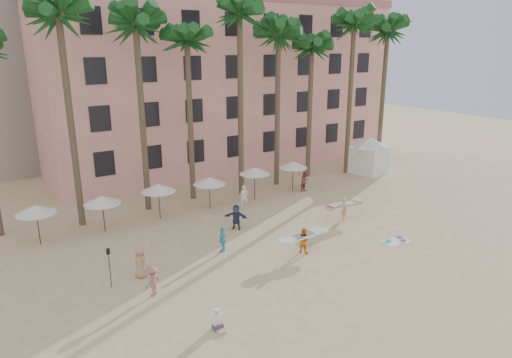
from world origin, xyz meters
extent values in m
plane|color=#D1B789|center=(0.00, 0.00, 0.00)|extent=(120.00, 120.00, 0.00)
cube|color=#FCA299|center=(7.00, 26.00, 8.00)|extent=(35.00, 14.00, 16.00)
cylinder|color=brown|center=(-10.00, 14.50, 7.00)|extent=(0.44, 0.44, 14.00)
cylinder|color=brown|center=(-5.00, 15.00, 6.75)|extent=(0.44, 0.44, 13.50)
cylinder|color=brown|center=(-1.00, 15.50, 6.25)|extent=(0.44, 0.44, 12.50)
cylinder|color=brown|center=(3.00, 14.50, 7.25)|extent=(0.44, 0.44, 14.50)
cylinder|color=brown|center=(7.00, 15.00, 6.50)|extent=(0.44, 0.44, 13.00)
cylinder|color=brown|center=(11.00, 15.50, 6.00)|extent=(0.44, 0.44, 12.00)
cylinder|color=brown|center=(15.00, 14.50, 7.00)|extent=(0.44, 0.44, 14.00)
cylinder|color=brown|center=(20.00, 15.00, 6.75)|extent=(0.44, 0.44, 13.50)
cylinder|color=#332B23|center=(-13.00, 12.50, 1.25)|extent=(0.07, 0.07, 2.50)
cone|color=white|center=(-13.00, 12.50, 2.35)|extent=(2.50, 2.50, 0.55)
cylinder|color=#332B23|center=(-9.00, 12.40, 1.20)|extent=(0.07, 0.07, 2.40)
cone|color=white|center=(-9.00, 12.40, 2.25)|extent=(2.50, 2.50, 0.55)
cylinder|color=#332B23|center=(-5.00, 12.60, 1.25)|extent=(0.07, 0.07, 2.50)
cone|color=white|center=(-5.00, 12.60, 2.35)|extent=(2.50, 2.50, 0.55)
cylinder|color=#332B23|center=(-1.00, 12.50, 1.20)|extent=(0.07, 0.07, 2.40)
cone|color=white|center=(-1.00, 12.50, 2.25)|extent=(2.50, 2.50, 0.55)
cylinder|color=#332B23|center=(3.00, 12.40, 1.30)|extent=(0.07, 0.07, 2.60)
cone|color=white|center=(3.00, 12.40, 2.45)|extent=(2.50, 2.50, 0.55)
cylinder|color=#332B23|center=(7.00, 12.60, 1.25)|extent=(0.07, 0.07, 2.50)
cone|color=white|center=(7.00, 12.60, 2.35)|extent=(2.50, 2.50, 0.55)
cube|color=white|center=(16.77, 13.30, 1.30)|extent=(3.58, 3.58, 2.60)
cone|color=white|center=(16.77, 13.30, 3.05)|extent=(5.37, 5.37, 0.90)
cube|color=white|center=(6.26, 0.62, 0.01)|extent=(1.86, 1.12, 0.02)
cube|color=#28AF9F|center=(5.78, 0.86, 0.07)|extent=(0.32, 0.27, 0.10)
cube|color=#D73B72|center=(6.65, 0.40, 0.08)|extent=(0.29, 0.24, 0.12)
cube|color=purple|center=(6.88, 0.88, 0.06)|extent=(0.28, 0.32, 0.08)
imported|color=tan|center=(6.08, 5.25, 0.85)|extent=(0.66, 0.74, 1.69)
cube|color=#D3B484|center=(6.08, 5.25, 1.18)|extent=(2.92, 0.87, 0.35)
imported|color=orange|center=(0.27, 2.65, 0.78)|extent=(0.84, 0.93, 1.55)
cube|color=white|center=(0.27, 2.65, 1.09)|extent=(2.89, 0.79, 0.30)
imported|color=#2D354E|center=(-1.35, 7.94, 0.87)|extent=(1.48, 1.53, 1.74)
imported|color=white|center=(1.22, 11.08, 0.93)|extent=(0.80, 0.67, 1.86)
imported|color=#A86559|center=(-9.18, 2.82, 0.79)|extent=(1.18, 1.04, 1.59)
imported|color=#95413E|center=(7.83, 11.97, 0.87)|extent=(0.96, 0.82, 1.73)
imported|color=#57B7CB|center=(-3.80, 5.36, 0.79)|extent=(0.98, 0.85, 1.58)
imported|color=tan|center=(-9.07, 4.96, 0.89)|extent=(0.84, 1.02, 1.78)
cylinder|color=black|center=(-10.74, 4.72, 1.05)|extent=(0.04, 0.04, 2.10)
cube|color=black|center=(-10.74, 4.72, 2.05)|extent=(0.18, 0.03, 0.35)
cube|color=#3F3F4C|center=(-7.79, -1.44, 0.11)|extent=(0.42, 0.39, 0.22)
cube|color=tan|center=(-7.79, -1.76, 0.06)|extent=(0.37, 0.42, 0.11)
cube|color=white|center=(-7.79, -1.39, 0.46)|extent=(0.41, 0.24, 0.51)
sphere|color=tan|center=(-7.79, -1.39, 0.83)|extent=(0.22, 0.22, 0.22)
camera|label=1|loc=(-15.84, -17.11, 12.16)|focal=32.00mm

